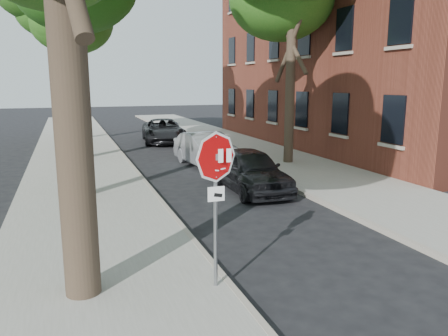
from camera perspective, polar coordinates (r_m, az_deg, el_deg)
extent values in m
plane|color=black|center=(7.89, 3.90, -15.08)|extent=(120.00, 120.00, 0.00)
cube|color=gray|center=(18.78, -18.34, 0.06)|extent=(4.00, 55.00, 0.12)
cube|color=gray|center=(20.78, 5.76, 1.59)|extent=(4.00, 55.00, 0.12)
cube|color=#9E9384|center=(18.94, -12.14, 0.48)|extent=(0.12, 55.00, 0.13)
cube|color=#9E9384|center=(19.98, 0.45, 1.28)|extent=(0.12, 55.00, 0.13)
cube|color=brown|center=(26.84, 20.61, 19.06)|extent=(12.00, 20.00, 15.00)
cylinder|color=gray|center=(7.13, -1.13, -5.67)|extent=(0.06, 0.06, 2.60)
cube|color=#99999E|center=(6.90, -1.08, 1.44)|extent=(0.05, 0.06, 0.10)
cylinder|color=#99999E|center=(6.89, -1.07, 1.44)|extent=(0.76, 0.32, 0.82)
cylinder|color=white|center=(6.88, -1.03, 1.42)|extent=(0.76, 0.32, 0.82)
cylinder|color=#C60709|center=(6.87, -1.02, 1.41)|extent=(0.68, 0.29, 0.74)
cube|color=white|center=(6.80, -2.66, 1.46)|extent=(0.08, 0.00, 0.22)
cube|color=white|center=(6.84, -1.54, 1.53)|extent=(0.08, 0.00, 0.22)
cube|color=white|center=(6.88, -0.44, 1.59)|extent=(0.08, 0.00, 0.22)
cube|color=white|center=(6.93, 0.66, 1.66)|extent=(0.08, 0.00, 0.22)
cube|color=silver|center=(6.86, -1.85, -0.22)|extent=(0.08, 0.00, 0.03)
cube|color=silver|center=(6.90, -0.98, -0.32)|extent=(0.08, 0.00, 0.03)
cube|color=silver|center=(6.93, -0.12, -0.10)|extent=(0.08, 0.00, 0.03)
cube|color=white|center=(7.01, -1.03, -3.41)|extent=(0.28, 0.02, 0.24)
cube|color=black|center=(7.02, -0.77, -3.57)|extent=(0.15, 0.00, 0.08)
cylinder|color=black|center=(13.54, -19.36, 16.41)|extent=(0.44, 0.44, 9.50)
cylinder|color=black|center=(20.54, -19.13, 15.11)|extent=(0.48, 0.48, 10.00)
cylinder|color=black|center=(27.49, -19.98, 12.84)|extent=(0.40, 0.40, 9.00)
ellipsoid|color=#155513|center=(27.71, -20.34, 18.05)|extent=(4.16, 4.16, 3.33)
ellipsoid|color=#155513|center=(28.42, -21.87, 16.98)|extent=(3.78, 3.78, 3.02)
cylinder|color=black|center=(18.75, 8.76, 14.48)|extent=(0.40, 0.40, 9.00)
ellipsoid|color=#155513|center=(19.33, 5.70, 20.84)|extent=(3.78, 3.78, 3.02)
imported|color=black|center=(14.13, 3.40, -0.25)|extent=(1.68, 4.12, 1.40)
imported|color=gray|center=(18.27, -2.25, 2.38)|extent=(1.93, 4.42, 1.41)
imported|color=black|center=(26.00, -7.94, 4.84)|extent=(2.85, 5.18, 1.37)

